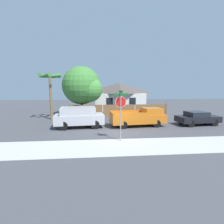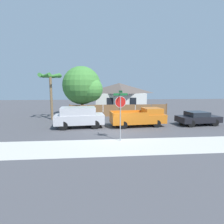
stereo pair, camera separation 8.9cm
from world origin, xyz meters
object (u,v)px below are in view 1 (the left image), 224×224
(house, at_px, (119,96))
(palm_tree, at_px, (50,80))
(orange_pickup, at_px, (140,117))
(parked_sedan, at_px, (197,118))
(red_suv, at_px, (79,116))
(stop_sign, at_px, (121,107))
(oak_tree, at_px, (83,86))

(house, distance_m, palm_tree, 12.66)
(palm_tree, bearing_deg, orange_pickup, -25.01)
(parked_sedan, bearing_deg, red_suv, 174.72)
(orange_pickup, distance_m, stop_sign, 5.37)
(red_suv, height_order, orange_pickup, red_suv)
(oak_tree, bearing_deg, stop_sign, -74.10)
(parked_sedan, bearing_deg, oak_tree, 143.19)
(red_suv, bearing_deg, house, 62.08)
(stop_sign, bearing_deg, red_suv, 119.19)
(palm_tree, xyz_separation_m, orange_pickup, (9.29, -4.34, -3.67))
(parked_sedan, distance_m, stop_sign, 9.61)
(palm_tree, bearing_deg, parked_sedan, -16.06)
(house, distance_m, oak_tree, 8.18)
(orange_pickup, xyz_separation_m, stop_sign, (-2.49, -4.49, 1.54))
(palm_tree, height_order, orange_pickup, palm_tree)
(house, bearing_deg, parked_sedan, -64.66)
(red_suv, xyz_separation_m, orange_pickup, (5.74, 0.02, -0.17))
(parked_sedan, bearing_deg, palm_tree, 158.66)
(red_suv, height_order, stop_sign, stop_sign)
(palm_tree, bearing_deg, stop_sign, -52.40)
(house, relative_size, parked_sedan, 2.02)
(palm_tree, bearing_deg, oak_tree, 38.63)
(oak_tree, xyz_separation_m, palm_tree, (-3.49, -2.79, 0.68))
(red_suv, xyz_separation_m, parked_sedan, (11.59, -0.00, -0.32))
(parked_sedan, height_order, stop_sign, stop_sign)
(palm_tree, bearing_deg, red_suv, -50.84)
(house, bearing_deg, orange_pickup, -88.60)
(house, distance_m, parked_sedan, 14.48)
(palm_tree, distance_m, red_suv, 6.62)
(parked_sedan, bearing_deg, stop_sign, -157.08)
(orange_pickup, height_order, parked_sedan, orange_pickup)
(house, relative_size, orange_pickup, 1.60)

